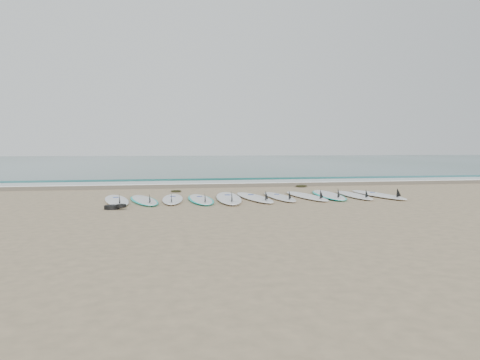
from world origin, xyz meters
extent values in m
plane|color=tan|center=(0.00, 0.00, 0.00)|extent=(120.00, 120.00, 0.00)
cube|color=#215555|center=(0.00, 32.50, 0.01)|extent=(120.00, 55.00, 0.03)
cube|color=#705F4A|center=(0.00, 4.10, 0.01)|extent=(120.00, 1.80, 0.01)
cube|color=silver|center=(0.00, 5.50, 0.02)|extent=(120.00, 1.40, 0.04)
cube|color=#215555|center=(0.00, 7.00, 0.05)|extent=(120.00, 1.00, 0.10)
ellipsoid|color=white|center=(-3.37, -0.06, 0.04)|extent=(0.87, 2.57, 0.08)
cone|color=black|center=(-3.24, -0.97, 0.19)|extent=(0.25, 0.30, 0.27)
cylinder|color=navy|center=(-3.40, 0.18, 0.09)|extent=(0.16, 0.16, 0.01)
ellipsoid|color=white|center=(-2.73, -0.10, 0.04)|extent=(0.86, 2.38, 0.08)
ellipsoid|color=#01CABC|center=(-2.73, -0.10, 0.03)|extent=(0.94, 2.41, 0.05)
cone|color=black|center=(-2.59, -0.94, 0.18)|extent=(0.24, 0.28, 0.25)
ellipsoid|color=white|center=(-2.04, -0.02, 0.04)|extent=(0.66, 2.40, 0.08)
cone|color=black|center=(-2.10, -0.88, 0.18)|extent=(0.22, 0.27, 0.25)
cylinder|color=navy|center=(-2.03, 0.20, 0.08)|extent=(0.15, 0.15, 0.01)
ellipsoid|color=white|center=(-1.37, -0.18, 0.04)|extent=(0.52, 2.37, 0.08)
ellipsoid|color=#01CABC|center=(-1.37, -0.18, 0.04)|extent=(0.61, 2.39, 0.05)
cone|color=black|center=(-1.36, -1.04, 0.18)|extent=(0.20, 0.25, 0.25)
cylinder|color=navy|center=(-1.38, 0.05, 0.08)|extent=(0.14, 0.14, 0.01)
ellipsoid|color=white|center=(-0.67, -0.13, 0.05)|extent=(0.86, 2.91, 0.09)
cone|color=black|center=(-0.77, -1.17, 0.22)|extent=(0.27, 0.33, 0.31)
cylinder|color=navy|center=(-0.65, 0.15, 0.10)|extent=(0.18, 0.18, 0.01)
ellipsoid|color=white|center=(-0.02, -0.06, 0.04)|extent=(0.76, 2.62, 0.08)
cone|color=black|center=(0.06, -1.00, 0.20)|extent=(0.24, 0.29, 0.28)
cylinder|color=navy|center=(-0.04, 0.19, 0.09)|extent=(0.16, 0.16, 0.01)
ellipsoid|color=white|center=(0.65, -0.01, 0.04)|extent=(0.53, 2.38, 0.08)
cone|color=black|center=(0.67, -0.87, 0.18)|extent=(0.20, 0.26, 0.25)
cylinder|color=navy|center=(0.65, 0.22, 0.08)|extent=(0.14, 0.14, 0.01)
ellipsoid|color=white|center=(1.38, 0.02, 0.04)|extent=(0.70, 2.49, 0.08)
cone|color=black|center=(1.45, -0.88, 0.19)|extent=(0.23, 0.28, 0.26)
ellipsoid|color=white|center=(2.05, 0.18, 0.05)|extent=(0.87, 2.67, 0.08)
ellipsoid|color=#01CABC|center=(2.05, 0.18, 0.04)|extent=(0.96, 2.70, 0.06)
cone|color=black|center=(1.94, -0.77, 0.20)|extent=(0.26, 0.31, 0.28)
ellipsoid|color=white|center=(2.70, 0.01, 0.04)|extent=(0.62, 2.34, 0.07)
cone|color=black|center=(2.64, -0.83, 0.18)|extent=(0.21, 0.26, 0.25)
ellipsoid|color=white|center=(3.35, -0.03, 0.04)|extent=(0.72, 2.57, 0.08)
cone|color=black|center=(3.42, -0.95, 0.19)|extent=(0.23, 0.29, 0.27)
cylinder|color=navy|center=(3.33, 0.21, 0.09)|extent=(0.16, 0.16, 0.01)
ellipsoid|color=black|center=(-1.84, 2.14, 0.03)|extent=(0.32, 0.25, 0.06)
ellipsoid|color=black|center=(2.27, 3.10, 0.04)|extent=(0.39, 0.30, 0.08)
cylinder|color=black|center=(-3.37, -1.38, 0.04)|extent=(0.32, 0.32, 0.08)
cylinder|color=black|center=(-3.17, -1.48, 0.08)|extent=(0.20, 0.20, 0.06)
camera|label=1|loc=(-2.54, -11.48, 1.30)|focal=35.00mm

